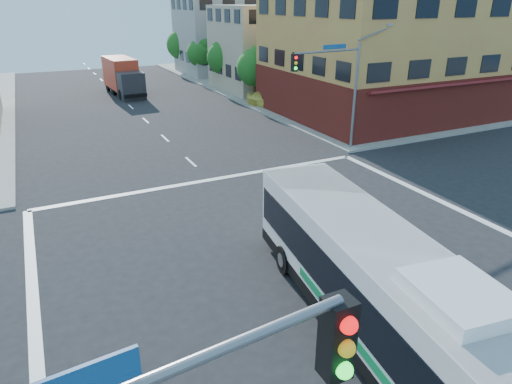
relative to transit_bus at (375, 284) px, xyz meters
name	(u,v)px	position (x,y,z in m)	size (l,w,h in m)	color
ground	(295,258)	(0.22, 4.87, -1.81)	(120.00, 120.00, 0.00)	black
sidewalk_ne	(387,76)	(35.22, 39.87, -1.74)	(50.00, 50.00, 0.15)	gray
corner_building_ne	(388,45)	(20.21, 23.34, 4.07)	(18.10, 15.44, 14.00)	#BF9544
building_east_near	(273,48)	(17.20, 38.84, 2.69)	(12.06, 10.06, 9.00)	tan
building_east_far	(225,35)	(17.20, 52.84, 3.19)	(12.06, 10.06, 10.00)	gray
signal_mast_ne	(336,77)	(9.30, 15.48, 3.17)	(7.91, 1.13, 8.07)	slate
street_tree_a	(256,65)	(12.12, 32.79, 1.77)	(3.60, 3.60, 5.53)	#382614
street_tree_b	(225,55)	(12.12, 40.79, 1.94)	(3.80, 3.80, 5.79)	#382614
street_tree_c	(201,51)	(12.12, 48.79, 1.65)	(3.40, 3.40, 5.29)	#382614
street_tree_d	(182,43)	(12.12, 56.79, 2.07)	(4.00, 4.00, 6.03)	#382614
transit_bus	(375,284)	(0.00, 0.00, 0.00)	(4.35, 12.78, 3.71)	black
box_truck	(123,77)	(0.98, 42.51, 0.01)	(2.98, 8.52, 3.77)	#26272B
parked_car	(270,99)	(11.99, 29.56, -0.98)	(1.97, 4.89, 1.67)	#E3D651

